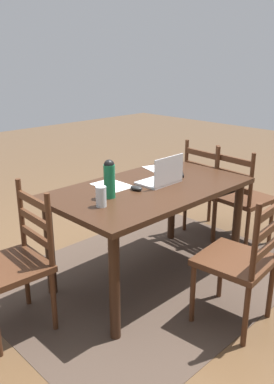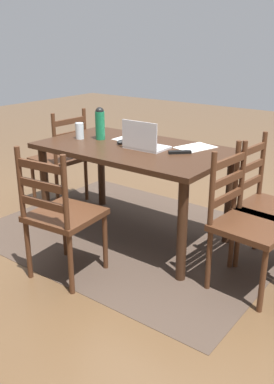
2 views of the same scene
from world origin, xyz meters
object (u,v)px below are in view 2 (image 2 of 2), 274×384
object	(u,v)px
chair_far_head	(61,215)
laptop	(144,142)
dining_table	(134,159)
chair_left_far	(247,223)
water_bottle	(100,123)
drinking_glass	(80,131)
chair_left_near	(267,207)
computer_mouse	(121,142)
tv_remote	(180,152)
chair_right_near	(61,158)

from	to	relation	value
chair_far_head	laptop	bearing A→B (deg)	-98.03
dining_table	chair_left_far	world-z (taller)	chair_left_far
water_bottle	drinking_glass	distance (m)	0.19
dining_table	water_bottle	xyz separation A→B (m)	(0.38, -0.03, 0.24)
chair_left_near	chair_far_head	world-z (taller)	same
chair_left_far	drinking_glass	distance (m)	1.64
laptop	dining_table	bearing A→B (deg)	-12.06
chair_far_head	computer_mouse	xyz separation A→B (m)	(0.14, -0.82, 0.33)
chair_left_near	drinking_glass	bearing A→B (deg)	8.81
computer_mouse	tv_remote	size ratio (longest dim) A/B	0.59
dining_table	computer_mouse	xyz separation A→B (m)	(0.14, -0.01, 0.12)
chair_far_head	computer_mouse	size ratio (longest dim) A/B	9.50
computer_mouse	tv_remote	bearing A→B (deg)	174.04
chair_far_head	computer_mouse	world-z (taller)	chair_far_head
chair_left_far	chair_far_head	size ratio (longest dim) A/B	1.00
laptop	computer_mouse	xyz separation A→B (m)	(0.25, -0.03, -0.04)
chair_right_near	tv_remote	distance (m)	1.50
water_bottle	tv_remote	world-z (taller)	water_bottle
chair_far_head	tv_remote	distance (m)	0.99
tv_remote	chair_left_near	bearing A→B (deg)	58.07
chair_left_far	computer_mouse	bearing A→B (deg)	-8.66
chair_far_head	chair_right_near	xyz separation A→B (m)	(1.06, -0.99, 0.00)
dining_table	water_bottle	world-z (taller)	water_bottle
computer_mouse	laptop	bearing A→B (deg)	163.39
chair_left_far	tv_remote	bearing A→B (deg)	-18.00
drinking_glass	tv_remote	size ratio (longest dim) A/B	0.80
chair_right_near	chair_far_head	bearing A→B (deg)	137.04
laptop	water_bottle	bearing A→B (deg)	-5.79
chair_left_near	water_bottle	xyz separation A→B (m)	(1.43, 0.15, 0.46)
chair_left_far	computer_mouse	world-z (taller)	chair_left_far
chair_left_near	chair_far_head	distance (m)	1.45
dining_table	tv_remote	bearing A→B (deg)	-174.57
water_bottle	tv_remote	size ratio (longest dim) A/B	1.60
chair_far_head	tv_remote	bearing A→B (deg)	-115.21
chair_far_head	laptop	size ratio (longest dim) A/B	2.94
chair_left_far	tv_remote	world-z (taller)	chair_left_far
chair_left_far	water_bottle	world-z (taller)	water_bottle
drinking_glass	chair_far_head	bearing A→B (deg)	125.71
dining_table	water_bottle	size ratio (longest dim) A/B	5.64
chair_left_far	water_bottle	distance (m)	1.52
drinking_glass	computer_mouse	xyz separation A→B (m)	(-0.39, -0.07, -0.05)
chair_far_head	drinking_glass	xyz separation A→B (m)	(0.54, -0.75, 0.38)
water_bottle	chair_left_near	bearing A→B (deg)	-173.86
water_bottle	computer_mouse	distance (m)	0.27
laptop	tv_remote	size ratio (longest dim) A/B	1.90
dining_table	chair_far_head	xyz separation A→B (m)	(-0.00, 0.81, -0.21)
dining_table	laptop	world-z (taller)	laptop
chair_left_far	tv_remote	xyz separation A→B (m)	(0.65, -0.21, 0.33)
chair_right_near	computer_mouse	size ratio (longest dim) A/B	9.50
chair_left_far	chair_left_near	distance (m)	0.35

